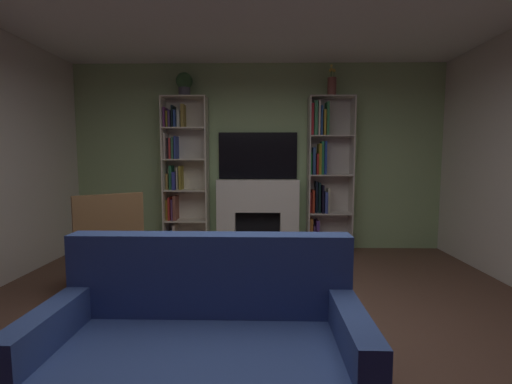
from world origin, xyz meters
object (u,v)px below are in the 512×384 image
at_px(tv, 258,156).
at_px(couch, 203,359).
at_px(bookshelf_left, 181,174).
at_px(fireplace, 258,213).
at_px(bookshelf_right, 324,173).
at_px(vase_with_flowers, 332,85).
at_px(armchair, 106,240).
at_px(potted_plant, 184,83).

relative_size(tv, couch, 0.68).
xyz_separation_m(tv, bookshelf_left, (-1.15, -0.09, -0.27)).
height_order(fireplace, bookshelf_right, bookshelf_right).
height_order(fireplace, vase_with_flowers, vase_with_flowers).
height_order(tv, vase_with_flowers, vase_with_flowers).
relative_size(bookshelf_left, vase_with_flowers, 5.00).
bearing_deg(armchair, bookshelf_left, 77.09).
distance_m(bookshelf_right, vase_with_flowers, 1.27).
bearing_deg(couch, fireplace, 85.72).
height_order(tv, bookshelf_left, bookshelf_left).
bearing_deg(bookshelf_right, potted_plant, -178.94).
relative_size(fireplace, armchair, 1.27).
distance_m(tv, bookshelf_right, 1.02).
bearing_deg(armchair, tv, 49.60).
distance_m(tv, couch, 3.72).
xyz_separation_m(fireplace, bookshelf_right, (0.98, 0.02, 0.59)).
bearing_deg(bookshelf_right, vase_with_flowers, -23.82).
height_order(potted_plant, armchair, potted_plant).
xyz_separation_m(potted_plant, armchair, (-0.47, -1.69, -1.92)).
relative_size(vase_with_flowers, armchair, 0.44).
xyz_separation_m(couch, armchair, (-1.28, 1.73, 0.24)).
distance_m(couch, armchair, 2.16).
distance_m(bookshelf_right, armchair, 3.12).
distance_m(fireplace, couch, 3.46).
height_order(bookshelf_left, bookshelf_right, same).
height_order(tv, potted_plant, potted_plant).
distance_m(bookshelf_right, potted_plant, 2.43).
distance_m(tv, potted_plant, 1.50).
bearing_deg(potted_plant, couch, -76.68).
bearing_deg(bookshelf_right, fireplace, -179.09).
xyz_separation_m(fireplace, tv, (0.00, 0.10, 0.85)).
height_order(fireplace, couch, fireplace).
height_order(couch, armchair, armchair).
bearing_deg(potted_plant, bookshelf_left, 157.29).
relative_size(fireplace, bookshelf_left, 0.58).
distance_m(bookshelf_left, vase_with_flowers, 2.55).
bearing_deg(armchair, couch, -53.39).
xyz_separation_m(tv, armchair, (-1.54, -1.81, -0.87)).
height_order(bookshelf_left, vase_with_flowers, vase_with_flowers).
relative_size(bookshelf_right, vase_with_flowers, 5.00).
height_order(fireplace, tv, tv).
xyz_separation_m(potted_plant, vase_with_flowers, (2.13, 0.00, -0.04)).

